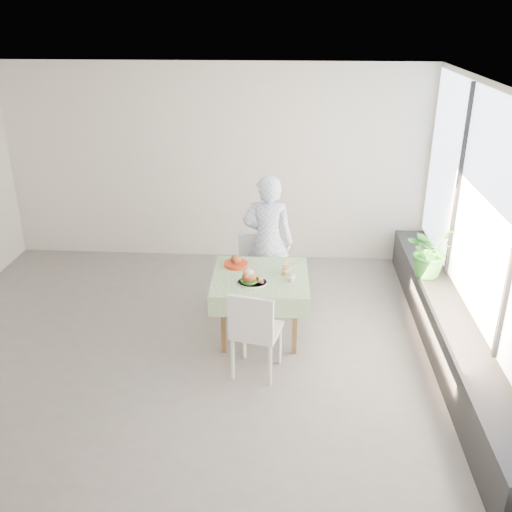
# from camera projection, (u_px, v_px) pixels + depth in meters

# --- Properties ---
(floor) EXTENTS (6.00, 6.00, 0.00)m
(floor) POSITION_uv_depth(u_px,v_px,m) (190.00, 344.00, 6.36)
(floor) COLOR slate
(floor) RESTS_ON ground
(ceiling) EXTENTS (6.00, 6.00, 0.00)m
(ceiling) POSITION_uv_depth(u_px,v_px,m) (175.00, 84.00, 5.24)
(ceiling) COLOR white
(ceiling) RESTS_ON ground
(wall_back) EXTENTS (6.00, 0.02, 2.80)m
(wall_back) POSITION_uv_depth(u_px,v_px,m) (215.00, 164.00, 8.08)
(wall_back) COLOR silver
(wall_back) RESTS_ON ground
(wall_front) EXTENTS (6.00, 0.02, 2.80)m
(wall_front) POSITION_uv_depth(u_px,v_px,m) (110.00, 369.00, 3.51)
(wall_front) COLOR silver
(wall_front) RESTS_ON ground
(wall_right) EXTENTS (0.02, 5.00, 2.80)m
(wall_right) POSITION_uv_depth(u_px,v_px,m) (484.00, 233.00, 5.62)
(wall_right) COLOR silver
(wall_right) RESTS_ON ground
(window_pane) EXTENTS (0.01, 4.80, 2.18)m
(window_pane) POSITION_uv_depth(u_px,v_px,m) (485.00, 209.00, 5.52)
(window_pane) COLOR #D1E0F9
(window_pane) RESTS_ON ground
(window_ledge) EXTENTS (0.40, 4.80, 0.50)m
(window_ledge) POSITION_uv_depth(u_px,v_px,m) (448.00, 333.00, 6.09)
(window_ledge) COLOR black
(window_ledge) RESTS_ON ground
(cafe_table) EXTENTS (1.07, 1.07, 0.74)m
(cafe_table) POSITION_uv_depth(u_px,v_px,m) (260.00, 298.00, 6.36)
(cafe_table) COLOR brown
(cafe_table) RESTS_ON ground
(chair_far) EXTENTS (0.50, 0.50, 0.88)m
(chair_far) POSITION_uv_depth(u_px,v_px,m) (257.00, 283.00, 7.14)
(chair_far) COLOR white
(chair_far) RESTS_ON ground
(chair_near) EXTENTS (0.54, 0.54, 0.95)m
(chair_near) POSITION_uv_depth(u_px,v_px,m) (256.00, 347.00, 5.76)
(chair_near) COLOR white
(chair_near) RESTS_ON ground
(diner) EXTENTS (0.63, 0.43, 1.68)m
(diner) POSITION_uv_depth(u_px,v_px,m) (268.00, 242.00, 6.89)
(diner) COLOR #92B1EA
(diner) RESTS_ON ground
(main_dish) EXTENTS (0.32, 0.32, 0.16)m
(main_dish) POSITION_uv_depth(u_px,v_px,m) (251.00, 279.00, 6.06)
(main_dish) COLOR white
(main_dish) RESTS_ON cafe_table
(juice_cup_orange) EXTENTS (0.09, 0.09, 0.26)m
(juice_cup_orange) POSITION_uv_depth(u_px,v_px,m) (286.00, 269.00, 6.26)
(juice_cup_orange) COLOR white
(juice_cup_orange) RESTS_ON cafe_table
(juice_cup_lemonade) EXTENTS (0.09, 0.09, 0.25)m
(juice_cup_lemonade) POSITION_uv_depth(u_px,v_px,m) (291.00, 276.00, 6.12)
(juice_cup_lemonade) COLOR white
(juice_cup_lemonade) RESTS_ON cafe_table
(second_dish) EXTENTS (0.27, 0.27, 0.13)m
(second_dish) POSITION_uv_depth(u_px,v_px,m) (236.00, 263.00, 6.47)
(second_dish) COLOR #B83012
(second_dish) RESTS_ON cafe_table
(potted_plant) EXTENTS (0.76, 0.75, 0.64)m
(potted_plant) POSITION_uv_depth(u_px,v_px,m) (430.00, 251.00, 6.70)
(potted_plant) COLOR #34832B
(potted_plant) RESTS_ON window_ledge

